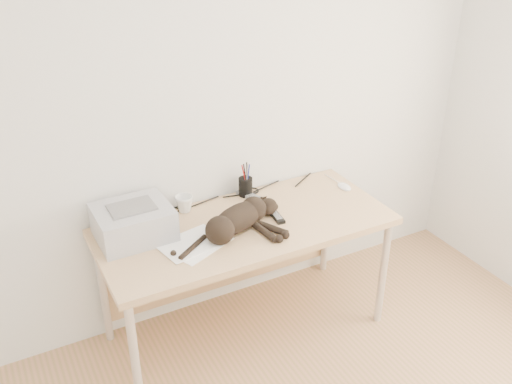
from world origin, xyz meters
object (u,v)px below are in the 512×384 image
mouse (344,185)px  cat (236,221)px  pen_cup (246,186)px  desk (239,237)px  mug (184,204)px  printer (133,222)px

mouse → cat: bearing=-169.3°
pen_cup → mouse: bearing=-18.6°
cat → pen_cup: size_ratio=3.24×
cat → pen_cup: (0.23, 0.35, -0.01)m
mouse → desk: bearing=-179.3°
desk → mug: mug is taller
desk → pen_cup: pen_cup is taller
pen_cup → desk: bearing=-125.7°
mouse → mug: bearing=169.1°
cat → mouse: bearing=-9.0°
desk → printer: 0.61m
pen_cup → printer: bearing=-169.2°
cat → mouse: size_ratio=6.14×
printer → pen_cup: 0.73m
cat → pen_cup: bearing=36.8°
desk → mouse: bearing=0.8°
desk → pen_cup: (0.15, 0.20, 0.19)m
desk → mug: (-0.24, 0.19, 0.18)m
printer → mug: bearing=21.2°
mug → desk: bearing=-38.7°
mouse → pen_cup: bearing=161.3°
pen_cup → mouse: (0.57, -0.19, -0.04)m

